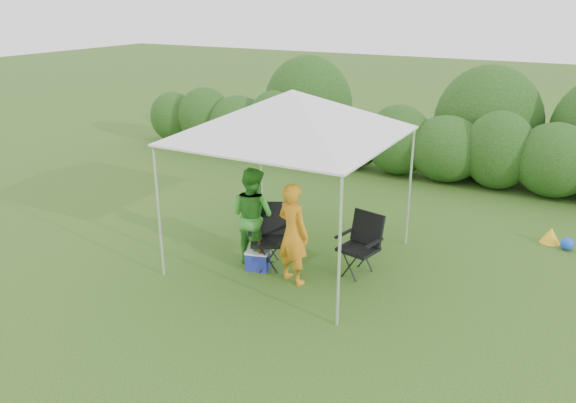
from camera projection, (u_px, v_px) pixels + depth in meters
The scene contains 10 objects.
ground at pixel (277, 270), 9.05m from camera, with size 70.00×70.00×0.00m, color #3A611E.
hedge at pixel (403, 142), 13.66m from camera, with size 15.67×1.53×1.80m.
canopy at pixel (292, 114), 8.62m from camera, with size 3.10×3.10×2.83m.
chair_right at pixel (362, 240), 8.80m from camera, with size 0.70×0.66×0.98m.
chair_left at pixel (269, 231), 9.08m from camera, with size 0.79×0.77×1.02m.
man at pixel (293, 234), 8.45m from camera, with size 0.58×0.38×1.59m, color orange.
woman at pixel (253, 216), 9.09m from camera, with size 0.79×0.62×1.62m, color green.
cooler at pixel (258, 260), 9.04m from camera, with size 0.44×0.36×0.32m.
bottle at pixel (259, 247), 8.89m from camera, with size 0.06×0.06×0.21m, color #592D0C.
lawn_toy at pixel (555, 237), 9.95m from camera, with size 0.57×0.47×0.28m.
Camera 1 is at (4.05, -7.04, 4.15)m, focal length 35.00 mm.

